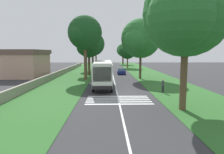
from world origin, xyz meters
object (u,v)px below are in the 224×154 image
(trailing_car_0, at_px, (121,71))
(roadside_tree_left_0, at_px, (96,43))
(utility_pole, at_px, (86,54))
(roadside_tree_left_2, at_px, (88,47))
(trailing_car_1, at_px, (105,69))
(roadside_tree_right_2, at_px, (183,17))
(roadside_building, at_px, (26,63))
(roadside_tree_left_1, at_px, (84,34))
(coach_bus, at_px, (103,72))
(roadside_tree_right_1, at_px, (123,50))
(roadside_tree_right_3, at_px, (127,51))
(roadside_tree_right_0, at_px, (140,39))
(pedestrian, at_px, (163,86))
(roadside_tree_left_3, at_px, (92,45))

(trailing_car_0, distance_m, roadside_tree_left_0, 23.98)
(utility_pole, bearing_deg, roadside_tree_left_2, 1.59)
(trailing_car_1, xyz_separation_m, roadside_tree_left_2, (-7.33, 3.58, 5.65))
(roadside_tree_right_2, relative_size, roadside_building, 1.00)
(roadside_tree_left_1, bearing_deg, coach_bus, -156.42)
(roadside_tree_left_2, bearing_deg, roadside_tree_right_1, -14.60)
(roadside_tree_right_3, height_order, utility_pole, utility_pole)
(coach_bus, xyz_separation_m, roadside_tree_right_0, (9.60, -6.74, 5.34))
(roadside_tree_right_0, bearing_deg, utility_pole, 83.06)
(trailing_car_0, bearing_deg, roadside_tree_left_0, 18.39)
(coach_bus, distance_m, roadside_tree_right_2, 15.09)
(roadside_tree_right_3, bearing_deg, utility_pole, 158.47)
(roadside_tree_right_3, height_order, pedestrian, roadside_tree_right_3)
(roadside_tree_left_3, xyz_separation_m, pedestrian, (-33.29, -11.40, -6.34))
(trailing_car_0, relative_size, roadside_tree_left_1, 0.37)
(coach_bus, distance_m, pedestrian, 8.83)
(roadside_tree_left_3, xyz_separation_m, roadside_tree_right_0, (-19.28, -10.59, 0.24))
(coach_bus, height_order, roadside_building, roadside_building)
(roadside_tree_left_1, distance_m, utility_pole, 4.63)
(roadside_tree_right_2, bearing_deg, roadside_tree_right_3, 0.12)
(roadside_tree_left_2, distance_m, pedestrian, 24.04)
(trailing_car_0, distance_m, roadside_tree_left_3, 14.70)
(utility_pole, bearing_deg, pedestrian, -144.12)
(trailing_car_0, distance_m, utility_pole, 11.13)
(coach_bus, relative_size, roadside_building, 0.94)
(coach_bus, height_order, roadside_tree_left_3, roadside_tree_left_3)
(utility_pole, bearing_deg, roadside_tree_right_3, -21.53)
(roadside_tree_left_3, bearing_deg, roadside_tree_right_1, -21.15)
(trailing_car_0, height_order, trailing_car_1, same)
(roadside_tree_left_0, relative_size, roadside_tree_right_2, 0.91)
(roadside_tree_left_2, relative_size, pedestrian, 5.33)
(roadside_building, bearing_deg, roadside_tree_left_2, -80.57)
(roadside_building, xyz_separation_m, pedestrian, (-18.44, -24.08, -1.95))
(roadside_tree_left_2, xyz_separation_m, roadside_tree_right_1, (40.56, -10.56, -0.43))
(trailing_car_1, xyz_separation_m, roadside_tree_right_0, (-13.90, -6.79, 6.82))
(roadside_tree_left_1, distance_m, pedestrian, 18.26)
(coach_bus, distance_m, roadside_tree_left_3, 29.58)
(roadside_tree_left_1, xyz_separation_m, roadside_tree_left_2, (8.12, 0.12, -2.06))
(trailing_car_0, bearing_deg, pedestrian, -170.67)
(roadside_tree_left_1, bearing_deg, roadside_tree_right_1, -12.11)
(roadside_tree_right_1, bearing_deg, roadside_tree_right_0, 179.77)
(roadside_tree_left_1, bearing_deg, roadside_tree_left_2, 0.87)
(trailing_car_0, bearing_deg, roadside_tree_right_2, -174.01)
(trailing_car_1, distance_m, roadside_tree_left_0, 18.27)
(roadside_tree_left_2, distance_m, roadside_tree_right_2, 30.18)
(trailing_car_1, xyz_separation_m, roadside_tree_right_2, (-35.51, -7.06, 7.34))
(roadside_tree_right_3, relative_size, utility_pole, 0.95)
(roadside_tree_left_2, bearing_deg, trailing_car_1, -26.06)
(roadside_tree_left_2, relative_size, roadside_tree_right_3, 1.06)
(roadside_tree_right_0, height_order, utility_pole, roadside_tree_right_0)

